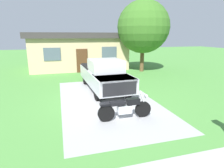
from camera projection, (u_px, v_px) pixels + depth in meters
The scene contains 6 objects.
ground_plane at pixel (107, 100), 9.76m from camera, with size 80.00×80.00×0.00m, color #4D8D3E.
driveway_pad at pixel (107, 100), 9.76m from camera, with size 4.62×8.70×0.01m, color #9F9F9F.
motorcycle at pixel (126, 108), 7.43m from camera, with size 2.21×0.70×1.09m.
pickup_truck at pixel (104, 74), 11.47m from camera, with size 2.21×5.70×1.90m.
shade_tree at pixel (143, 27), 16.58m from camera, with size 4.60×4.60×6.28m.
neighbor_house at pixel (79, 50), 18.96m from camera, with size 9.60×5.60×3.50m.
Camera 1 is at (-2.27, -8.96, 3.25)m, focal length 30.12 mm.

